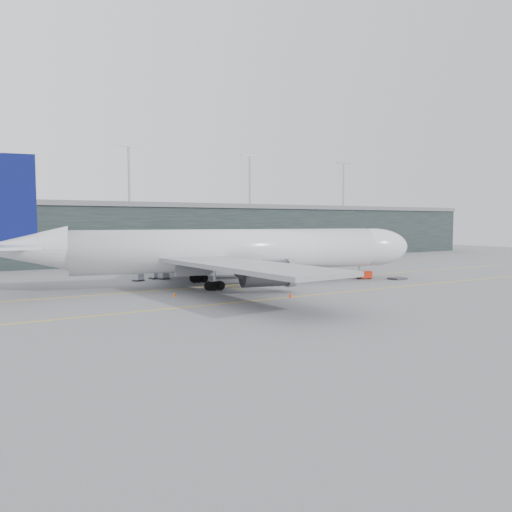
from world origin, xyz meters
TOP-DOWN VIEW (x-y plane):
  - ground at (0.00, 0.00)m, footprint 320.00×320.00m
  - taxiline_a at (0.00, -4.00)m, footprint 160.00×0.25m
  - taxiline_b at (0.00, -20.00)m, footprint 160.00×0.25m
  - taxiline_lead_main at (5.00, 20.00)m, footprint 0.25×60.00m
  - terminal at (-0.00, 58.00)m, footprint 240.00×36.00m
  - main_aircraft at (5.70, -4.03)m, footprint 71.02×65.80m
  - jet_bridge at (22.86, 25.34)m, footprint 4.30×45.76m
  - gse_cart at (31.26, -8.95)m, footprint 2.45×2.05m
  - baggage_dolly at (35.72, -12.44)m, footprint 2.99×2.45m
  - uld_a at (-5.35, 9.17)m, footprint 2.26×2.07m
  - uld_b at (-1.62, 10.91)m, footprint 2.45×2.16m
  - uld_c at (-0.61, 9.52)m, footprint 2.46×2.23m
  - cone_nose at (32.92, -4.75)m, footprint 0.39×0.39m
  - cone_wing_stbd at (6.80, -20.13)m, footprint 0.48×0.48m
  - cone_wing_port at (10.07, 11.96)m, footprint 0.45×0.45m
  - cone_tail at (-6.66, -11.19)m, footprint 0.43×0.43m

SIDE VIEW (x-z plane):
  - ground at x=0.00m, z-range 0.00..0.00m
  - taxiline_a at x=0.00m, z-range 0.00..0.02m
  - taxiline_b at x=0.00m, z-range 0.00..0.02m
  - taxiline_lead_main at x=5.00m, z-range 0.00..0.02m
  - baggage_dolly at x=35.72m, z-range 0.03..0.32m
  - cone_nose at x=32.92m, z-range 0.00..0.62m
  - cone_tail at x=-6.66m, z-range 0.00..0.69m
  - cone_wing_port at x=10.07m, z-range 0.00..0.72m
  - cone_wing_stbd at x=6.80m, z-range 0.00..0.77m
  - gse_cart at x=31.26m, z-range 0.08..1.51m
  - uld_a at x=-5.35m, z-range 0.04..1.70m
  - uld_c at x=-0.61m, z-range 0.05..1.88m
  - uld_b at x=-1.62m, z-range 0.05..1.95m
  - jet_bridge at x=22.86m, z-range 1.74..8.72m
  - main_aircraft at x=5.70m, z-range -4.39..15.63m
  - terminal at x=0.00m, z-range -6.88..22.12m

